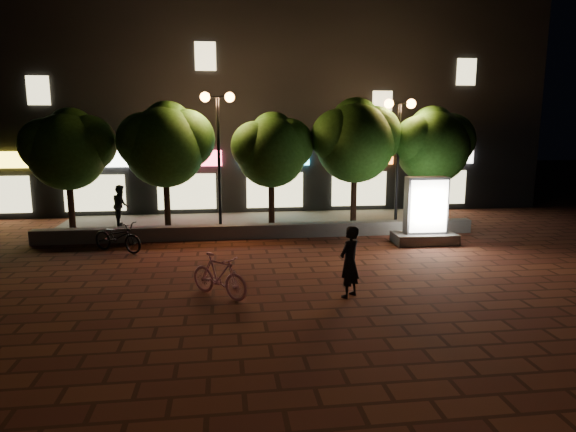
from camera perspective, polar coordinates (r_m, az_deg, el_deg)
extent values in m
plane|color=#5C2C1C|center=(14.42, -1.77, -6.02)|extent=(80.00, 80.00, 0.00)
cube|color=#64625D|center=(18.22, -3.02, -1.73)|extent=(16.00, 0.45, 0.50)
cube|color=#64625D|center=(20.71, -3.56, -0.85)|extent=(16.00, 5.00, 0.08)
cube|color=black|center=(26.81, -4.66, 12.35)|extent=(28.00, 8.00, 10.00)
cube|color=white|center=(23.44, -21.49, 6.08)|extent=(3.20, 0.12, 0.70)
cube|color=beige|center=(23.58, -21.25, 2.45)|extent=(2.60, 0.10, 1.60)
cube|color=#EB3851|center=(22.81, -11.65, 6.49)|extent=(3.20, 0.12, 0.70)
cube|color=beige|center=(22.96, -11.51, 2.75)|extent=(2.60, 0.10, 1.60)
cube|color=#43C8DF|center=(22.87, -1.54, 6.71)|extent=(3.20, 0.12, 0.70)
cube|color=beige|center=(23.02, -1.52, 2.98)|extent=(2.60, 0.10, 1.60)
cube|color=orange|center=(23.62, 8.23, 6.72)|extent=(3.20, 0.12, 0.70)
cube|color=beige|center=(23.76, 8.13, 3.11)|extent=(2.60, 0.10, 1.60)
cube|color=white|center=(25.00, 17.15, 6.57)|extent=(3.20, 0.12, 0.70)
cube|color=beige|center=(25.13, 16.97, 3.16)|extent=(2.60, 0.10, 1.60)
cube|color=beige|center=(24.00, -26.72, 12.73)|extent=(0.90, 0.10, 1.20)
cube|color=beige|center=(22.90, -9.45, 17.61)|extent=(0.90, 0.10, 1.20)
cube|color=beige|center=(23.88, 10.75, 12.45)|extent=(0.90, 0.10, 1.20)
cube|color=beige|center=(25.50, 19.76, 15.28)|extent=(0.90, 0.10, 1.20)
cylinder|color=black|center=(20.18, -23.61, 1.36)|extent=(0.24, 0.24, 2.25)
sphere|color=#265B1B|center=(20.00, -24.01, 6.72)|extent=(2.80, 2.80, 2.80)
sphere|color=#265B1B|center=(20.00, -21.97, 7.73)|extent=(2.10, 2.10, 2.10)
sphere|color=#265B1B|center=(20.04, -25.92, 7.30)|extent=(1.96, 1.96, 1.96)
sphere|color=#265B1B|center=(20.29, -23.60, 8.77)|extent=(1.82, 1.82, 1.82)
cylinder|color=black|center=(19.49, -13.70, 1.78)|extent=(0.24, 0.24, 2.34)
sphere|color=#265B1B|center=(19.30, -13.95, 7.64)|extent=(3.00, 3.00, 3.00)
sphere|color=#265B1B|center=(19.42, -11.70, 8.63)|extent=(2.25, 2.25, 2.25)
sphere|color=#265B1B|center=(19.23, -16.05, 8.28)|extent=(2.10, 2.10, 2.10)
sphere|color=#265B1B|center=(19.62, -13.64, 9.89)|extent=(1.95, 1.95, 1.95)
cylinder|color=black|center=(19.47, -1.90, 1.86)|extent=(0.24, 0.24, 2.21)
sphere|color=#265B1B|center=(19.28, -1.94, 7.29)|extent=(2.70, 2.70, 2.70)
sphere|color=#265B1B|center=(19.54, -0.01, 8.22)|extent=(2.03, 2.03, 2.02)
sphere|color=#265B1B|center=(19.07, -3.73, 7.99)|extent=(1.89, 1.89, 1.89)
sphere|color=#265B1B|center=(19.61, -1.75, 9.31)|extent=(1.76, 1.76, 1.76)
cylinder|color=black|center=(20.04, 7.54, 2.34)|extent=(0.24, 0.24, 2.43)
sphere|color=#265B1B|center=(19.86, 7.68, 8.26)|extent=(3.10, 3.10, 3.10)
sphere|color=#265B1B|center=(20.25, 9.70, 9.09)|extent=(2.33, 2.33, 2.33)
sphere|color=#265B1B|center=(19.53, 5.81, 9.00)|extent=(2.17, 2.17, 2.17)
sphere|color=#265B1B|center=(20.21, 7.75, 10.49)|extent=(2.01, 2.02, 2.02)
cylinder|color=black|center=(21.10, 15.97, 2.25)|extent=(0.24, 0.24, 2.29)
sphere|color=#265B1B|center=(20.92, 16.23, 7.53)|extent=(2.90, 2.90, 2.90)
sphere|color=#265B1B|center=(21.39, 17.86, 8.30)|extent=(2.18, 2.17, 2.17)
sphere|color=#265B1B|center=(20.52, 14.75, 8.25)|extent=(2.03, 2.03, 2.03)
sphere|color=#265B1B|center=(21.27, 16.21, 9.52)|extent=(1.89, 1.88, 1.88)
cylinder|color=black|center=(19.02, -7.91, 5.80)|extent=(0.12, 0.12, 5.00)
cylinder|color=black|center=(18.99, -8.10, 13.34)|extent=(0.90, 0.08, 0.08)
sphere|color=#FA963E|center=(19.00, -9.49, 13.30)|extent=(0.36, 0.36, 0.36)
sphere|color=#FA963E|center=(18.99, -6.70, 13.37)|extent=(0.36, 0.36, 0.36)
cylinder|color=black|center=(20.23, 12.44, 5.64)|extent=(0.12, 0.12, 4.80)
cylinder|color=black|center=(20.18, 12.72, 12.45)|extent=(0.90, 0.08, 0.08)
sphere|color=#FA963E|center=(20.03, 11.48, 12.51)|extent=(0.36, 0.36, 0.36)
sphere|color=#FA963E|center=(20.34, 13.94, 12.38)|extent=(0.36, 0.36, 0.36)
cube|color=#64625D|center=(18.01, 15.35, -2.47)|extent=(2.17, 1.12, 0.36)
cube|color=#4C4C51|center=(17.79, 15.53, 1.19)|extent=(1.44, 0.52, 1.97)
cube|color=white|center=(17.55, 15.84, 1.05)|extent=(1.30, 0.06, 1.79)
cube|color=white|center=(18.03, 15.23, 1.32)|extent=(1.30, 0.06, 1.79)
imported|color=pink|center=(12.09, -7.90, -6.77)|extent=(1.61, 1.57, 1.05)
imported|color=black|center=(11.97, 7.07, -5.22)|extent=(0.75, 0.73, 1.74)
imported|color=black|center=(17.07, -18.94, -2.26)|extent=(1.97, 1.57, 1.00)
imported|color=black|center=(21.17, -18.60, 1.22)|extent=(0.80, 0.92, 1.63)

